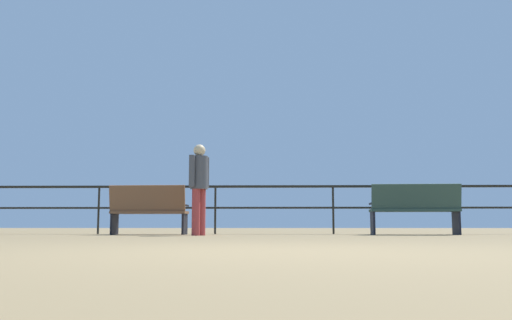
{
  "coord_description": "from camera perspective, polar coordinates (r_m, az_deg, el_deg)",
  "views": [
    {
      "loc": [
        -0.09,
        -3.95,
        0.19
      ],
      "look_at": [
        -0.36,
        6.98,
        1.49
      ],
      "focal_mm": 38.44,
      "sensor_mm": 36.0,
      "label": 1
    }
  ],
  "objects": [
    {
      "name": "ground_plane",
      "position": [
        3.96,
        2.74,
        -9.49
      ],
      "size": [
        60.0,
        60.0,
        0.0
      ],
      "primitive_type": "plane",
      "color": "olive"
    },
    {
      "name": "bench_near_left",
      "position": [
        10.88,
        -11.12,
        -4.94
      ],
      "size": [
        1.49,
        0.67,
        0.95
      ],
      "color": "brown",
      "rests_on": "ground_plane"
    },
    {
      "name": "pier_railing",
      "position": [
        11.45,
        1.89,
        -3.92
      ],
      "size": [
        22.14,
        0.05,
        1.01
      ],
      "color": "black",
      "rests_on": "ground_plane"
    },
    {
      "name": "bench_near_right",
      "position": [
        10.97,
        16.2,
        -4.71
      ],
      "size": [
        1.69,
        0.75,
        0.97
      ],
      "color": "#2B433B",
      "rests_on": "ground_plane"
    },
    {
      "name": "person_by_bench",
      "position": [
        9.93,
        -5.94,
        -2.38
      ],
      "size": [
        0.32,
        0.47,
        1.64
      ],
      "color": "#A23634",
      "rests_on": "ground_plane"
    }
  ]
}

